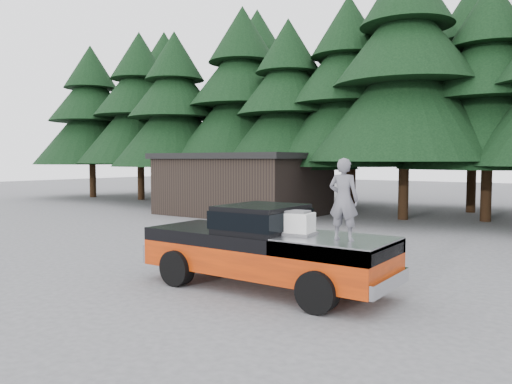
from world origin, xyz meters
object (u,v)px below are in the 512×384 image
Objects in this scene: pickup_truck at (265,260)px; man_on_bed at (344,199)px; air_compressor at (297,224)px; utility_building at (243,183)px.

pickup_truck is 3.61× the size of man_on_bed.
air_compressor is at bearing -5.43° from pickup_truck.
utility_building is (-10.71, 12.52, 0.11)m from air_compressor.
man_on_bed is (2.02, -0.20, 1.50)m from pickup_truck.
pickup_truck is at bearing 167.40° from air_compressor.
utility_building is (-11.86, 12.63, -0.49)m from man_on_bed.
man_on_bed is at bearing -5.55° from pickup_truck.
man_on_bed is (1.15, -0.11, 0.60)m from air_compressor.
air_compressor is 16.48m from utility_building.
pickup_truck is 0.71× the size of utility_building.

